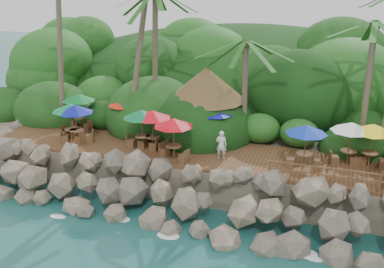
% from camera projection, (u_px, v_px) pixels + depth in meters
% --- Properties ---
extents(ground, '(140.00, 140.00, 0.00)m').
position_uv_depth(ground, '(155.00, 233.00, 23.69)').
color(ground, '#19514F').
rests_on(ground, ground).
extents(land_base, '(32.00, 25.20, 2.10)m').
position_uv_depth(land_base, '(231.00, 123.00, 37.65)').
color(land_base, gray).
rests_on(land_base, ground).
extents(jungle_hill, '(44.80, 28.00, 15.40)m').
position_uv_depth(jungle_hill, '(250.00, 111.00, 44.70)').
color(jungle_hill, '#143811').
rests_on(jungle_hill, ground).
extents(seawall, '(29.00, 4.00, 2.30)m').
position_uv_depth(seawall, '(169.00, 196.00, 25.10)').
color(seawall, gray).
rests_on(seawall, ground).
extents(terrace, '(26.00, 5.00, 0.20)m').
position_uv_depth(terrace, '(192.00, 152.00, 28.33)').
color(terrace, brown).
rests_on(terrace, land_base).
extents(jungle_foliage, '(44.00, 16.00, 12.00)m').
position_uv_depth(jungle_foliage, '(228.00, 139.00, 37.10)').
color(jungle_foliage, '#143811').
rests_on(jungle_foliage, ground).
extents(foam_line, '(25.20, 0.80, 0.06)m').
position_uv_depth(foam_line, '(157.00, 229.00, 23.95)').
color(foam_line, white).
rests_on(foam_line, ground).
extents(palapa, '(5.27, 5.27, 4.60)m').
position_uv_depth(palapa, '(206.00, 84.00, 30.09)').
color(palapa, brown).
rests_on(palapa, ground).
extents(dining_clusters, '(22.93, 5.53, 2.52)m').
position_uv_depth(dining_clusters, '(197.00, 119.00, 27.53)').
color(dining_clusters, brown).
rests_on(dining_clusters, terrace).
extents(railing, '(8.30, 0.10, 1.00)m').
position_uv_depth(railing, '(345.00, 176.00, 23.27)').
color(railing, brown).
rests_on(railing, terrace).
extents(waiter, '(0.70, 0.52, 1.75)m').
position_uv_depth(waiter, '(221.00, 145.00, 26.78)').
color(waiter, white).
rests_on(waiter, terrace).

